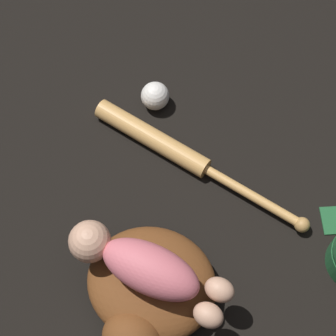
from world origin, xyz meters
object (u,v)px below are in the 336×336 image
object	(u,v)px
baby_figure	(143,266)
baseball_bat	(172,149)
baseball	(155,96)
baseball_glove	(149,292)

from	to	relation	value
baby_figure	baseball_bat	world-z (taller)	baby_figure
baseball	baby_figure	bearing A→B (deg)	84.28
baby_figure	baseball_bat	size ratio (longest dim) A/B	0.69
baseball_glove	baseball_bat	bearing A→B (deg)	-101.59
baby_figure	baseball	size ratio (longest dim) A/B	4.61
baby_figure	baseball	world-z (taller)	baby_figure
baseball_glove	baseball	distance (m)	0.53
baseball_bat	baseball	xyz separation A→B (m)	(0.03, -0.16, 0.01)
baseball_glove	baby_figure	world-z (taller)	baby_figure
baseball_bat	baseball	bearing A→B (deg)	-77.92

